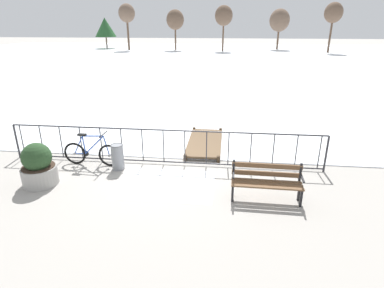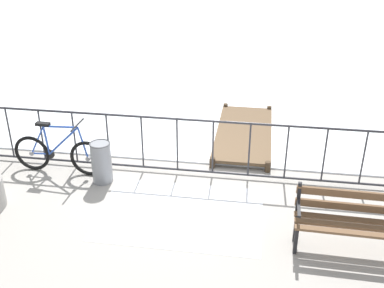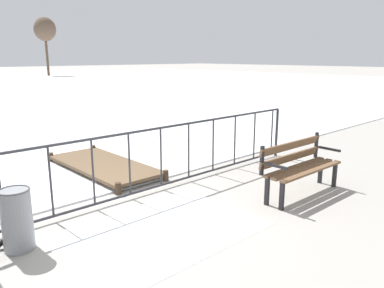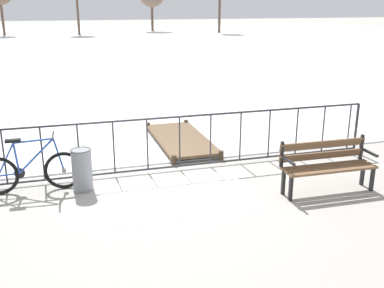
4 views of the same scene
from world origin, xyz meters
name	(u,v)px [view 2 (image 2 of 4)]	position (x,y,z in m)	size (l,w,h in m)	color
ground_plane	(178,173)	(0.00, 0.00, 0.00)	(160.00, 160.00, 0.00)	#9E9991
snow_patch	(181,213)	(0.27, -1.20, 0.00)	(2.50, 1.75, 0.01)	white
railing_fence	(177,145)	(0.00, 0.00, 0.56)	(9.06, 0.06, 1.07)	#2D2D33
bicycle_near_railing	(59,154)	(-2.04, -0.28, 0.37)	(1.71, 0.52, 0.97)	black
park_bench	(356,218)	(2.73, -1.65, 0.51)	(1.61, 0.51, 0.89)	brown
trash_bin	(101,162)	(-1.22, -0.46, 0.37)	(0.35, 0.35, 0.73)	gray
wooden_dock	(244,133)	(1.08, 1.61, 0.12)	(1.10, 2.72, 0.20)	brown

